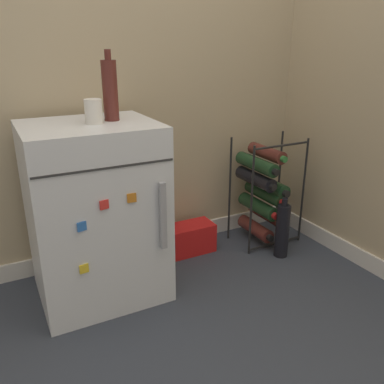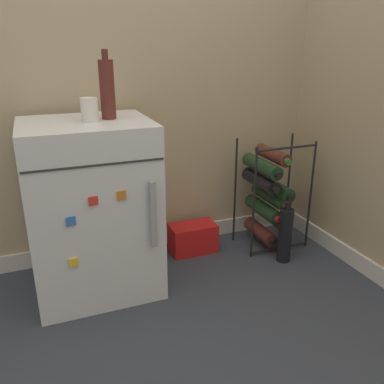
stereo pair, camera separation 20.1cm
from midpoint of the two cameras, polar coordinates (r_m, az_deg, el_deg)
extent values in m
plane|color=#333842|center=(1.82, -0.01, -16.39)|extent=(14.00, 14.00, 0.00)
cube|color=tan|center=(2.07, -7.03, 24.68)|extent=(7.02, 0.06, 2.50)
cube|color=silver|center=(2.28, -5.49, -7.06)|extent=(7.02, 0.01, 0.09)
cube|color=silver|center=(1.84, -10.79, -2.37)|extent=(0.54, 0.46, 0.78)
cube|color=#2D2D2D|center=(1.53, -9.74, 3.63)|extent=(0.53, 0.00, 0.01)
cube|color=#9E9EA3|center=(1.65, -1.98, -3.26)|extent=(0.02, 0.02, 0.29)
cube|color=blue|center=(1.58, -13.19, -4.10)|extent=(0.04, 0.01, 0.04)
cube|color=yellow|center=(1.66, -12.98, -9.72)|extent=(0.04, 0.01, 0.04)
cube|color=red|center=(1.57, -10.17, -1.33)|extent=(0.04, 0.01, 0.04)
cube|color=orange|center=(1.59, -6.35, -0.55)|extent=(0.04, 0.01, 0.04)
cylinder|color=black|center=(2.13, 11.36, -1.79)|extent=(0.01, 0.01, 0.61)
cylinder|color=black|center=(2.32, 18.70, -0.54)|extent=(0.01, 0.01, 0.61)
cylinder|color=black|center=(2.29, 8.58, 0.04)|extent=(0.01, 0.01, 0.61)
cylinder|color=black|center=(2.48, 15.65, 1.06)|extent=(0.01, 0.01, 0.61)
cylinder|color=black|center=(2.34, 14.56, -7.61)|extent=(0.35, 0.01, 0.01)
cylinder|color=black|center=(2.14, 15.89, 5.93)|extent=(0.35, 0.01, 0.01)
cylinder|color=#56231E|center=(2.35, 11.99, -5.51)|extent=(0.08, 0.25, 0.08)
cylinder|color=black|center=(2.25, 13.88, -6.89)|extent=(0.04, 0.02, 0.04)
cylinder|color=#56231E|center=(2.36, 13.63, -3.37)|extent=(0.08, 0.27, 0.08)
cylinder|color=gold|center=(2.25, 15.73, -4.74)|extent=(0.04, 0.02, 0.04)
cylinder|color=#19381E|center=(2.30, 12.45, -2.41)|extent=(0.08, 0.29, 0.08)
cylinder|color=red|center=(2.19, 14.66, -3.85)|extent=(0.04, 0.02, 0.04)
cylinder|color=#19381E|center=(2.30, 13.46, -0.64)|extent=(0.07, 0.29, 0.07)
cylinder|color=red|center=(2.18, 15.79, -2.02)|extent=(0.03, 0.02, 0.03)
cylinder|color=#19381E|center=(2.29, 13.89, 0.53)|extent=(0.08, 0.29, 0.08)
cylinder|color=black|center=(2.17, 16.25, -0.79)|extent=(0.04, 0.02, 0.04)
cylinder|color=black|center=(2.23, 12.14, 1.49)|extent=(0.08, 0.28, 0.08)
cylinder|color=black|center=(2.11, 14.39, 0.23)|extent=(0.04, 0.02, 0.04)
cylinder|color=#19381E|center=(2.21, 12.36, 3.53)|extent=(0.07, 0.30, 0.07)
cylinder|color=black|center=(2.08, 14.81, 2.29)|extent=(0.03, 0.02, 0.03)
cylinder|color=#56231E|center=(2.23, 13.85, 5.02)|extent=(0.07, 0.26, 0.07)
cylinder|color=#2D7033|center=(2.12, 16.02, 4.04)|extent=(0.03, 0.02, 0.03)
cube|color=red|center=(2.24, 2.71, -6.52)|extent=(0.25, 0.14, 0.16)
cylinder|color=silver|center=(1.70, -10.90, 11.24)|extent=(0.07, 0.07, 0.10)
cylinder|color=#56231E|center=(1.75, -8.53, 13.97)|extent=(0.06, 0.06, 0.24)
cylinder|color=#56231E|center=(1.74, -8.78, 18.56)|extent=(0.03, 0.03, 0.04)
cylinder|color=black|center=(2.19, 15.53, -5.94)|extent=(0.07, 0.07, 0.29)
cylinder|color=black|center=(2.13, 15.95, -1.92)|extent=(0.03, 0.03, 0.04)
camera|label=1|loc=(0.10, -87.14, 1.06)|focal=38.00mm
camera|label=2|loc=(0.10, 92.86, -1.06)|focal=38.00mm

